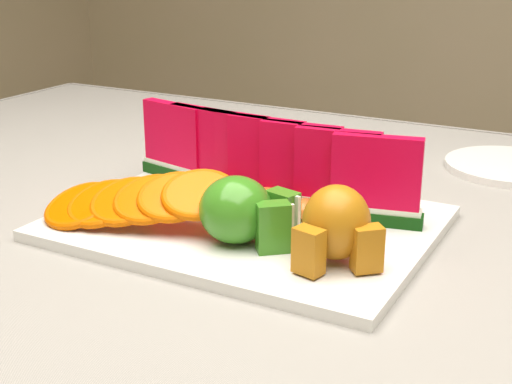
{
  "coord_description": "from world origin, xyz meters",
  "views": [
    {
      "loc": [
        0.36,
        -0.69,
        1.06
      ],
      "look_at": [
        0.03,
        -0.07,
        0.81
      ],
      "focal_mm": 50.0,
      "sensor_mm": 36.0,
      "label": 1
    }
  ],
  "objects_px": {
    "fork": "(237,153)",
    "pear_cluster": "(337,225)",
    "platter": "(246,223)",
    "apple_cluster": "(243,211)",
    "side_plate": "(511,166)"
  },
  "relations": [
    {
      "from": "platter",
      "to": "apple_cluster",
      "type": "bearing_deg",
      "value": -63.95
    },
    {
      "from": "pear_cluster",
      "to": "fork",
      "type": "bearing_deg",
      "value": 132.67
    },
    {
      "from": "platter",
      "to": "pear_cluster",
      "type": "height_order",
      "value": "pear_cluster"
    },
    {
      "from": "side_plate",
      "to": "fork",
      "type": "distance_m",
      "value": 0.39
    },
    {
      "from": "pear_cluster",
      "to": "apple_cluster",
      "type": "bearing_deg",
      "value": 178.39
    },
    {
      "from": "platter",
      "to": "side_plate",
      "type": "relative_size",
      "value": 2.03
    },
    {
      "from": "side_plate",
      "to": "fork",
      "type": "bearing_deg",
      "value": -162.35
    },
    {
      "from": "platter",
      "to": "side_plate",
      "type": "height_order",
      "value": "platter"
    },
    {
      "from": "side_plate",
      "to": "platter",
      "type": "bearing_deg",
      "value": -121.21
    },
    {
      "from": "pear_cluster",
      "to": "side_plate",
      "type": "xyz_separation_m",
      "value": [
        0.09,
        0.43,
        -0.05
      ]
    },
    {
      "from": "side_plate",
      "to": "apple_cluster",
      "type": "bearing_deg",
      "value": -114.42
    },
    {
      "from": "fork",
      "to": "pear_cluster",
      "type": "bearing_deg",
      "value": -47.33
    },
    {
      "from": "fork",
      "to": "side_plate",
      "type": "bearing_deg",
      "value": 17.65
    },
    {
      "from": "side_plate",
      "to": "pear_cluster",
      "type": "bearing_deg",
      "value": -101.88
    },
    {
      "from": "apple_cluster",
      "to": "side_plate",
      "type": "bearing_deg",
      "value": 65.58
    }
  ]
}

